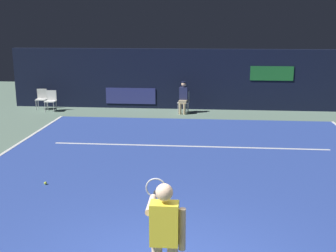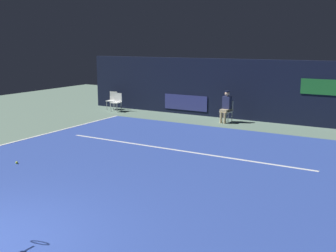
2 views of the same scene
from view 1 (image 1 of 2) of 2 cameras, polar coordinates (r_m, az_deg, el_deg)
The scene contains 9 objects.
ground_plane at distance 11.05m, azimuth 2.35°, elevation -5.79°, with size 32.23×32.23×0.00m, color slate.
court_surface at distance 11.05m, azimuth 2.35°, elevation -5.76°, with size 10.70×11.90×0.01m, color #2D479E.
line_service at distance 13.03m, azimuth 2.81°, elevation -2.71°, with size 8.35×0.10×0.01m, color white.
back_wall at distance 18.70m, azimuth 3.64°, elevation 6.24°, with size 16.15×0.33×2.60m.
tennis_player at distance 5.63m, azimuth -0.44°, elevation -14.66°, with size 0.62×0.92×1.73m.
line_judge_on_chair at distance 17.77m, azimuth 2.06°, elevation 3.88°, with size 0.48×0.56×1.32m.
courtside_chair_near at distance 18.91m, azimuth -15.34°, elevation 3.43°, with size 0.45×0.43×0.88m.
courtside_chair_far at distance 19.45m, azimuth -16.50°, elevation 3.62°, with size 0.48×0.46×0.88m.
tennis_ball at distance 10.40m, azimuth -16.01°, elevation -7.32°, with size 0.07×0.07×0.07m, color #CCE033.
Camera 1 is at (0.49, -5.47, 3.64)m, focal length 45.76 mm.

